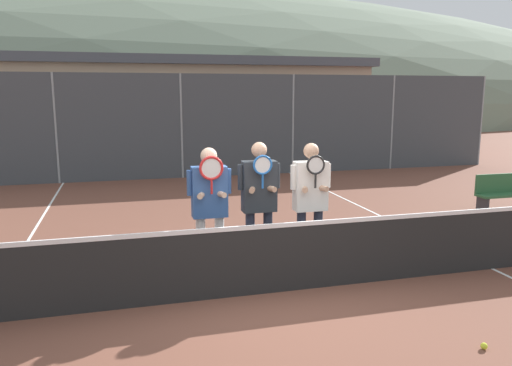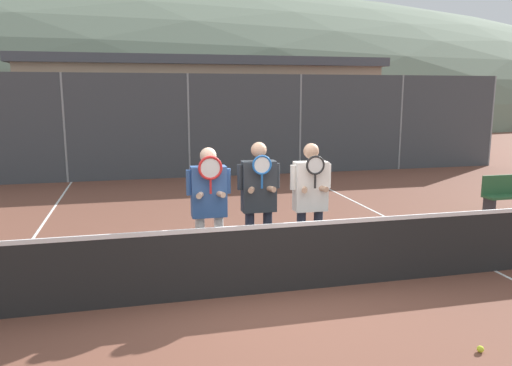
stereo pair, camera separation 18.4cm
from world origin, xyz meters
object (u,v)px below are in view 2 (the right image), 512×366
Objects in this scene: car_center at (267,137)px; tennis_ball_on_court at (480,349)px; player_center_left at (259,196)px; car_left_of_center at (131,141)px; player_leftmost at (209,201)px; car_right_of_center at (392,134)px; player_center_right at (310,196)px.

tennis_ball_on_court is (-1.68, -14.60, -0.82)m from car_center.
player_center_left is 0.42× the size of car_left_of_center.
car_left_of_center is (-1.08, 11.59, -0.24)m from player_leftmost.
car_center is 14.72m from tennis_ball_on_court.
car_center is (5.06, 0.34, 0.00)m from car_left_of_center.
player_center_left is 0.44× the size of car_center.
player_center_left is at bearing -105.40° from car_center.
car_left_of_center is 10.29m from car_right_of_center.
player_center_right is 0.41× the size of car_left_of_center.
car_center reaches higher than car_left_of_center.
player_leftmost is at bearing 130.85° from tennis_ball_on_court.
player_leftmost is 0.99× the size of player_center_right.
player_center_left reaches higher than car_center.
car_center is at bearing 71.54° from player_leftmost.
tennis_ball_on_court is at bearing -59.33° from player_center_left.
car_left_of_center reaches higher than tennis_ball_on_court.
player_center_left is at bearing 2.44° from player_leftmost.
player_leftmost is 12.58m from car_center.
car_center is at bearing 74.60° from player_center_left.
player_center_left is 0.39× the size of car_right_of_center.
car_right_of_center is (8.50, 11.79, -0.25)m from player_center_left.
player_center_right reaches higher than player_leftmost.
player_leftmost is 1.44m from player_center_right.
player_leftmost is at bearing -177.56° from player_center_left.
car_center reaches higher than tennis_ball_on_court.
player_leftmost is 0.71m from player_center_left.
player_center_left is (0.70, 0.03, 0.02)m from player_leftmost.
car_right_of_center is at bearing 64.50° from tennis_ball_on_court.
car_right_of_center is at bearing 52.07° from player_leftmost.
car_left_of_center is 1.05× the size of car_center.
player_leftmost is 0.41× the size of car_left_of_center.
car_left_of_center is at bearing 103.34° from tennis_ball_on_court.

